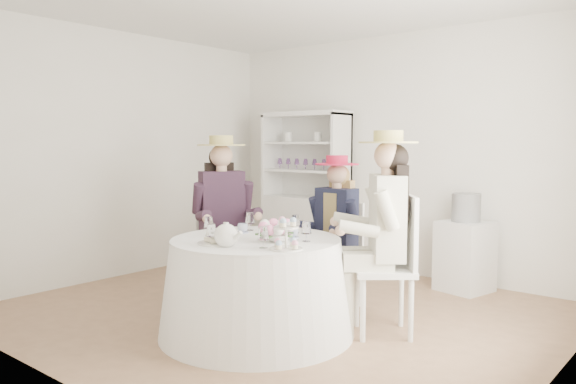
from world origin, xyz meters
The scene contains 22 objects.
ground centered at (0.00, 0.00, 0.00)m, with size 4.50×4.50×0.00m, color brown.
wall_back centered at (0.00, 2.00, 1.35)m, with size 4.50×4.50×0.00m, color white.
wall_front centered at (0.00, -2.00, 1.35)m, with size 4.50×4.50×0.00m, color white.
wall_left centered at (-2.25, 0.00, 1.35)m, with size 4.50×4.50×0.00m, color white.
wall_right centered at (2.25, 0.00, 1.35)m, with size 4.50×4.50×0.00m, color white.
tea_table centered at (0.23, -0.57, 0.37)m, with size 1.50×1.50×0.75m.
hutch centered at (-1.06, 1.74, 0.66)m, with size 1.15×0.55×1.86m.
side_table centered at (0.98, 1.70, 0.35)m, with size 0.45×0.45×0.70m, color silver.
hatbox centered at (0.98, 1.70, 0.84)m, with size 0.28×0.28×0.28m, color black.
guest_left centered at (-0.62, -0.10, 0.87)m, with size 0.66×0.60×1.55m.
guest_mid centered at (0.29, 0.41, 0.78)m, with size 0.49×0.52×1.37m.
guest_right centered at (0.99, 0.05, 0.89)m, with size 0.67×0.65×1.57m.
spare_chair centered at (-1.00, 0.81, 0.49)m, with size 0.53×0.53×0.92m.
teacup_a centered at (-0.03, -0.44, 0.78)m, with size 0.09×0.09×0.07m, color white.
teacup_b centered at (0.17, -0.29, 0.78)m, with size 0.07×0.07×0.07m, color white.
teacup_c centered at (0.43, -0.37, 0.79)m, with size 0.09×0.09×0.07m, color white.
flower_bowl centered at (0.46, -0.58, 0.77)m, with size 0.20×0.20×0.05m, color white.
flower_arrangement centered at (0.44, -0.58, 0.85)m, with size 0.21×0.21×0.08m.
table_teapot centered at (0.29, -0.95, 0.83)m, with size 0.24×0.17×0.18m.
sandwich_plate centered at (0.16, -0.92, 0.76)m, with size 0.27×0.27×0.06m.
cupcake_stand centered at (0.70, -0.77, 0.83)m, with size 0.23×0.23×0.22m.
stemware_set centered at (0.23, -0.57, 0.82)m, with size 0.84×0.88×0.15m.
Camera 1 is at (3.13, -3.70, 1.48)m, focal length 35.00 mm.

